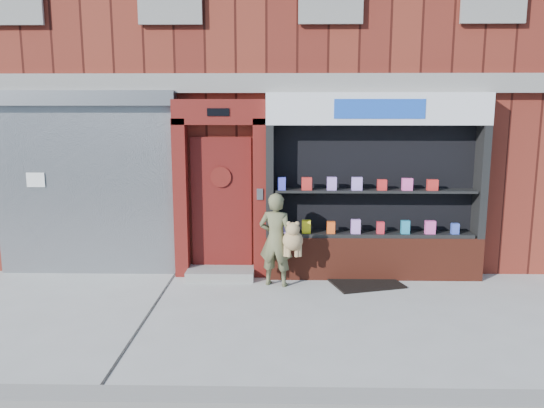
{
  "coord_description": "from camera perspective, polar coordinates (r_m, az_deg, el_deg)",
  "views": [
    {
      "loc": [
        0.27,
        -6.68,
        2.72
      ],
      "look_at": [
        0.11,
        1.0,
        1.37
      ],
      "focal_mm": 35.0,
      "sensor_mm": 36.0,
      "label": 1
    }
  ],
  "objects": [
    {
      "name": "woman",
      "position": [
        8.26,
        0.67,
        -3.83
      ],
      "size": [
        0.72,
        0.53,
        1.48
      ],
      "color": "brown",
      "rests_on": "ground"
    },
    {
      "name": "shutter_bay",
      "position": [
        9.26,
        -19.52,
        3.22
      ],
      "size": [
        3.1,
        0.3,
        3.04
      ],
      "color": "gray",
      "rests_on": "ground"
    },
    {
      "name": "building",
      "position": [
        12.74,
        -0.03,
        15.77
      ],
      "size": [
        12.0,
        8.16,
        8.0
      ],
      "color": "maroon",
      "rests_on": "ground"
    },
    {
      "name": "ground",
      "position": [
        7.22,
        -1.05,
        -12.14
      ],
      "size": [
        80.0,
        80.0,
        0.0
      ],
      "primitive_type": "plane",
      "color": "#9E9E99",
      "rests_on": "ground"
    },
    {
      "name": "doormat",
      "position": [
        8.66,
        10.07,
        -8.37
      ],
      "size": [
        1.23,
        1.01,
        0.03
      ],
      "primitive_type": "cube",
      "rotation": [
        0.0,
        0.0,
        0.28
      ],
      "color": "black",
      "rests_on": "ground"
    },
    {
      "name": "pharmacy_bay",
      "position": [
        8.73,
        10.92,
        0.93
      ],
      "size": [
        3.5,
        0.41,
        3.0
      ],
      "color": "maroon",
      "rests_on": "ground"
    },
    {
      "name": "curb",
      "position": [
        5.26,
        -2.02,
        -20.38
      ],
      "size": [
        60.0,
        0.3,
        0.12
      ],
      "primitive_type": "cube",
      "color": "gray",
      "rests_on": "ground"
    },
    {
      "name": "red_door_bay",
      "position": [
        8.7,
        -5.55,
        1.6
      ],
      "size": [
        1.52,
        0.58,
        2.9
      ],
      "color": "#601410",
      "rests_on": "ground"
    }
  ]
}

